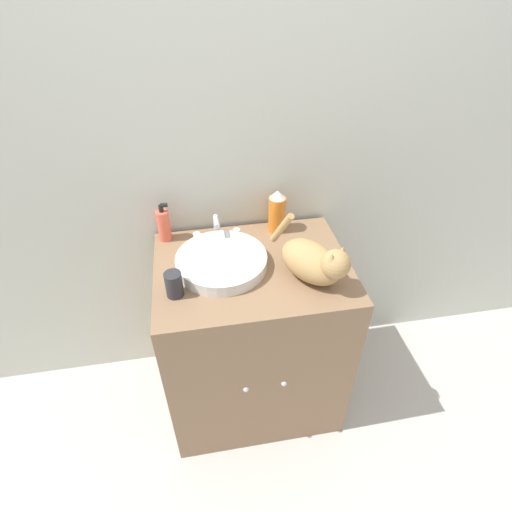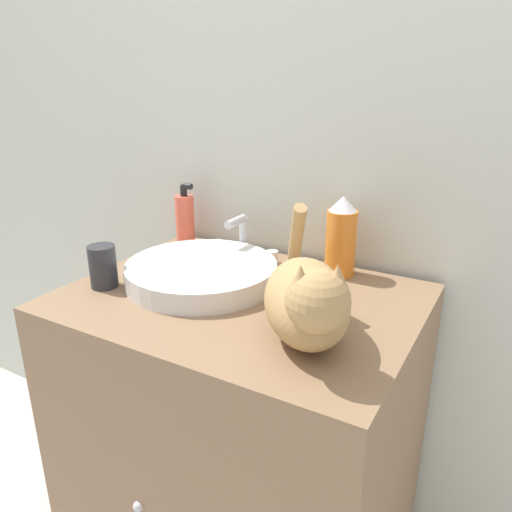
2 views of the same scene
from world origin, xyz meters
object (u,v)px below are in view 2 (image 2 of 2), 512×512
(soap_bottle, at_px, (185,218))
(cup, at_px, (103,266))
(spray_bottle, at_px, (341,237))
(cat, at_px, (308,300))

(soap_bottle, bearing_deg, cup, -84.42)
(soap_bottle, relative_size, spray_bottle, 0.89)
(cat, height_order, soap_bottle, cat)
(cat, relative_size, spray_bottle, 1.76)
(spray_bottle, height_order, cup, spray_bottle)
(cat, distance_m, cup, 0.53)
(cat, xyz_separation_m, cup, (-0.53, 0.00, -0.04))
(spray_bottle, bearing_deg, cup, -142.66)
(soap_bottle, distance_m, spray_bottle, 0.49)
(cat, distance_m, soap_bottle, 0.67)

